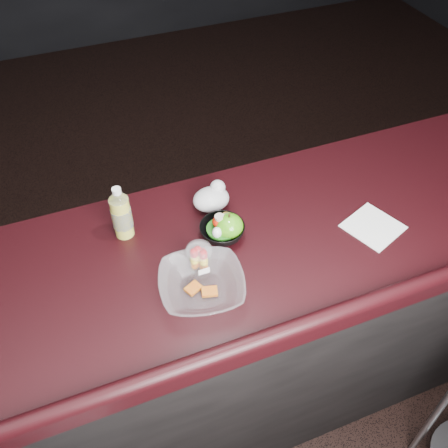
{
  "coord_description": "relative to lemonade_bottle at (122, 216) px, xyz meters",
  "views": [
    {
      "loc": [
        -0.38,
        -0.67,
        2.19
      ],
      "look_at": [
        0.02,
        0.32,
        1.1
      ],
      "focal_mm": 40.0,
      "sensor_mm": 36.0,
      "label": 1
    }
  ],
  "objects": [
    {
      "name": "room_shell",
      "position": [
        0.27,
        -0.47,
        0.73
      ],
      "size": [
        8.0,
        8.0,
        8.0
      ],
      "color": "black",
      "rests_on": "ground"
    },
    {
      "name": "plastic_bag",
      "position": [
        0.31,
        0.02,
        -0.04
      ],
      "size": [
        0.12,
        0.1,
        0.09
      ],
      "color": "silver",
      "rests_on": "counter"
    },
    {
      "name": "lemonade_bottle",
      "position": [
        0.0,
        0.0,
        0.0
      ],
      "size": [
        0.06,
        0.06,
        0.19
      ],
      "color": "gold",
      "rests_on": "counter"
    },
    {
      "name": "snack_bowl",
      "position": [
        0.29,
        -0.12,
        -0.05
      ],
      "size": [
        0.17,
        0.17,
        0.08
      ],
      "rotation": [
        0.0,
        0.0,
        0.24
      ],
      "color": "black",
      "rests_on": "counter"
    },
    {
      "name": "green_apple",
      "position": [
        0.31,
        -0.13,
        -0.04
      ],
      "size": [
        0.09,
        0.09,
        0.09
      ],
      "color": "#2E8E10",
      "rests_on": "counter"
    },
    {
      "name": "fruit_cup",
      "position": [
        0.17,
        -0.23,
        -0.02
      ],
      "size": [
        0.08,
        0.08,
        0.11
      ],
      "color": "white",
      "rests_on": "counter"
    },
    {
      "name": "paper_napkin",
      "position": [
        0.76,
        -0.27,
        -0.08
      ],
      "size": [
        0.21,
        0.21,
        0.0
      ],
      "primitive_type": "cube",
      "rotation": [
        0.0,
        0.0,
        0.37
      ],
      "color": "white",
      "rests_on": "counter"
    },
    {
      "name": "counter",
      "position": [
        0.27,
        -0.17,
        -0.59
      ],
      "size": [
        4.06,
        0.71,
        1.02
      ],
      "color": "black",
      "rests_on": "ground"
    },
    {
      "name": "takeout_bowl",
      "position": [
        0.15,
        -0.31,
        -0.05
      ],
      "size": [
        0.29,
        0.29,
        0.06
      ],
      "rotation": [
        0.0,
        0.0,
        -0.19
      ],
      "color": "silver",
      "rests_on": "counter"
    }
  ]
}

